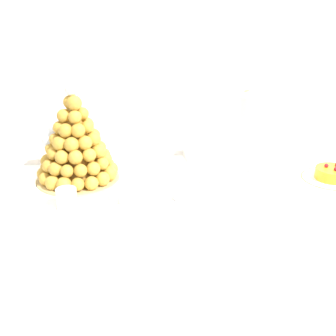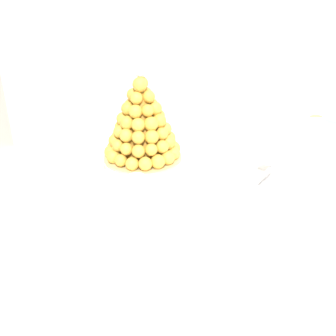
# 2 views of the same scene
# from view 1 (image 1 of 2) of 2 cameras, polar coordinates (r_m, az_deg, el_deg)

# --- Properties ---
(backdrop_wall) EXTENTS (4.80, 0.10, 2.50)m
(backdrop_wall) POSITION_cam_1_polar(r_m,az_deg,el_deg) (2.15, -3.54, 19.70)
(backdrop_wall) COLOR silver
(backdrop_wall) RESTS_ON ground_plane
(buffet_table) EXTENTS (1.35, 0.92, 0.77)m
(buffet_table) POSITION_cam_1_polar(r_m,az_deg,el_deg) (1.42, 1.65, -6.77)
(buffet_table) COLOR brown
(buffet_table) RESTS_ON ground_plane
(serving_tray) EXTENTS (0.66, 0.43, 0.02)m
(serving_tray) POSITION_cam_1_polar(r_m,az_deg,el_deg) (1.41, -9.05, -2.09)
(serving_tray) COLOR white
(serving_tray) RESTS_ON buffet_table
(croquembouche) EXTENTS (0.26, 0.26, 0.31)m
(croquembouche) POSITION_cam_1_polar(r_m,az_deg,el_deg) (1.41, -11.74, 2.96)
(croquembouche) COLOR tan
(croquembouche) RESTS_ON serving_tray
(dessert_cup_left) EXTENTS (0.05, 0.05, 0.05)m
(dessert_cup_left) POSITION_cam_1_polar(r_m,az_deg,el_deg) (1.29, -20.11, -4.37)
(dessert_cup_left) COLOR silver
(dessert_cup_left) RESTS_ON serving_tray
(dessert_cup_mid_left) EXTENTS (0.06, 0.06, 0.06)m
(dessert_cup_mid_left) POSITION_cam_1_polar(r_m,az_deg,el_deg) (1.27, -12.86, -3.92)
(dessert_cup_mid_left) COLOR silver
(dessert_cup_mid_left) RESTS_ON serving_tray
(dessert_cup_centre) EXTENTS (0.06, 0.06, 0.06)m
(dessert_cup_centre) POSITION_cam_1_polar(r_m,az_deg,el_deg) (1.27, -5.02, -3.47)
(dessert_cup_centre) COLOR silver
(dessert_cup_centre) RESTS_ON serving_tray
(dessert_cup_mid_right) EXTENTS (0.06, 0.06, 0.06)m
(dessert_cup_mid_right) POSITION_cam_1_polar(r_m,az_deg,el_deg) (1.29, 2.03, -2.79)
(dessert_cup_mid_right) COLOR silver
(dessert_cup_mid_right) RESTS_ON serving_tray
(creme_brulee_ramekin) EXTENTS (0.09, 0.09, 0.03)m
(creme_brulee_ramekin) POSITION_cam_1_polar(r_m,az_deg,el_deg) (1.44, -18.40, -1.74)
(creme_brulee_ramekin) COLOR white
(creme_brulee_ramekin) RESTS_ON serving_tray
(macaron_goblet) EXTENTS (0.13, 0.13, 0.28)m
(macaron_goblet) POSITION_cam_1_polar(r_m,az_deg,el_deg) (1.45, 11.04, 5.64)
(macaron_goblet) COLOR white
(macaron_goblet) RESTS_ON buffet_table
(fruit_tart_plate) EXTENTS (0.20, 0.20, 0.05)m
(fruit_tart_plate) POSITION_cam_1_polar(r_m,az_deg,el_deg) (1.53, 20.26, -0.96)
(fruit_tart_plate) COLOR white
(fruit_tart_plate) RESTS_ON buffet_table
(wine_glass) EXTENTS (0.08, 0.08, 0.17)m
(wine_glass) POSITION_cam_1_polar(r_m,az_deg,el_deg) (1.45, -14.49, 3.32)
(wine_glass) COLOR silver
(wine_glass) RESTS_ON buffet_table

